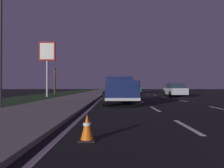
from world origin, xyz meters
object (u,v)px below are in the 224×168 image
Objects in this scene: pickup_truck at (120,89)px; street_light_near at (6,14)px; sedan_green at (135,89)px; traffic_cone_near at (87,128)px; sedan_silver at (175,90)px; gas_price_sign at (47,56)px; bare_tree_far at (55,80)px.

street_light_near is (-3.54, 6.10, 4.01)m from pickup_truck.
sedan_green is 34.38m from traffic_cone_near.
gas_price_sign is (-0.57, 14.86, 3.94)m from sedan_silver.
sedan_silver is (-13.14, -3.41, 0.00)m from sedan_green.
gas_price_sign is 8.81m from bare_tree_far.
gas_price_sign reaches higher than pickup_truck.
sedan_green is 13.96m from bare_tree_far.
pickup_truck is 12.67m from sedan_silver.
traffic_cone_near is (-20.96, 7.73, -0.50)m from sedan_silver.
street_light_near is at bearing 160.97° from sedan_green.
sedan_green is 1.00× the size of sedan_silver.
street_light_near is (-14.25, 12.86, 4.20)m from sedan_silver.
gas_price_sign is at bearing 140.16° from sedan_green.
gas_price_sign is (10.14, 8.09, 3.75)m from pickup_truck.
sedan_silver is 22.35m from traffic_cone_near.
sedan_silver is at bearing -115.57° from bare_tree_far.
pickup_truck reaches higher than sedan_silver.
traffic_cone_near is at bearing -160.73° from gas_price_sign.
bare_tree_far is 7.06× the size of traffic_cone_near.
bare_tree_far reaches higher than pickup_truck.
sedan_silver is 19.65m from street_light_near.
bare_tree_far is at bearing 8.66° from street_light_near.
sedan_silver is 1.08× the size of bare_tree_far.
pickup_truck is at bearing -59.87° from street_light_near.
pickup_truck is 10.32m from traffic_cone_near.
gas_price_sign is (-13.71, 11.44, 3.94)m from sedan_green.
bare_tree_far is (7.76, 16.21, 1.43)m from sedan_silver.
bare_tree_far is (8.33, 1.36, -2.52)m from gas_price_sign.
pickup_truck is at bearing -5.38° from traffic_cone_near.
sedan_green is 18.29m from gas_price_sign.
bare_tree_far is at bearing 112.81° from sedan_green.
bare_tree_far reaches higher than sedan_green.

